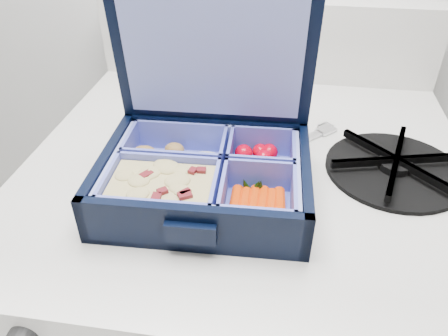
# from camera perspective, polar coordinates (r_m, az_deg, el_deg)

# --- Properties ---
(bento_box) EXTENTS (0.24, 0.19, 0.06)m
(bento_box) POSITION_cam_1_polar(r_m,az_deg,el_deg) (0.50, -2.48, -1.18)
(bento_box) COLOR black
(bento_box) RESTS_ON stove
(burner_grate) EXTENTS (0.21, 0.21, 0.02)m
(burner_grate) POSITION_cam_1_polar(r_m,az_deg,el_deg) (0.59, 21.48, 0.56)
(burner_grate) COLOR black
(burner_grate) RESTS_ON stove
(burner_grate_rear) EXTENTS (0.21, 0.21, 0.02)m
(burner_grate_rear) POSITION_cam_1_polar(r_m,az_deg,el_deg) (0.79, -7.32, 11.51)
(burner_grate_rear) COLOR black
(burner_grate_rear) RESTS_ON stove
(fork) EXTENTS (0.14, 0.13, 0.01)m
(fork) POSITION_cam_1_polar(r_m,az_deg,el_deg) (0.60, 7.98, 2.68)
(fork) COLOR silver
(fork) RESTS_ON stove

